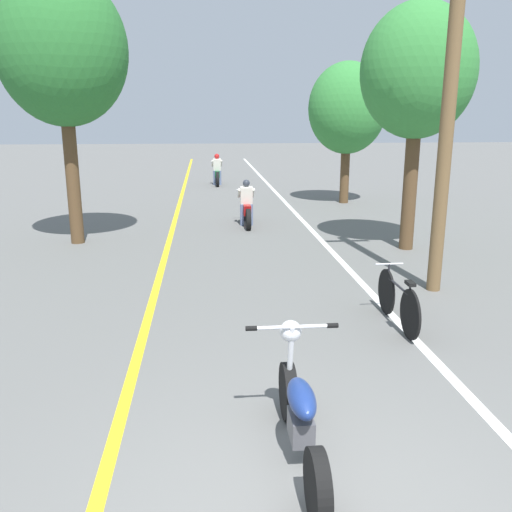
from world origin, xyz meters
The scene contains 10 objects.
lane_stripe_center centered at (-1.70, 12.89, 0.00)m, with size 0.14×48.00×0.01m, color yellow.
lane_stripe_edge centered at (2.13, 12.89, 0.00)m, with size 0.14×48.00×0.01m, color white.
utility_pole centered at (3.30, 5.62, 3.76)m, with size 1.10×0.24×7.33m.
roadside_tree_right_near centered at (3.94, 8.71, 3.96)m, with size 2.54×2.29×5.47m.
roadside_tree_right_far centered at (4.23, 15.74, 3.29)m, with size 2.73×2.45×4.88m.
roadside_tree_left centered at (-3.94, 10.07, 4.47)m, with size 2.98×2.68×6.22m.
motorcycle_foreground centered at (0.04, 0.95, 0.45)m, with size 0.90×2.09×1.11m.
motorcycle_rider_lead centered at (0.40, 11.93, 0.49)m, with size 0.50×1.97×1.30m.
motorcycle_rider_far centered at (-0.21, 21.45, 0.53)m, with size 0.50×2.03×1.40m.
bicycle_parked centered at (2.05, 4.02, 0.39)m, with size 0.44×1.74×0.84m.
Camera 1 is at (-0.76, -3.37, 3.05)m, focal length 38.00 mm.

